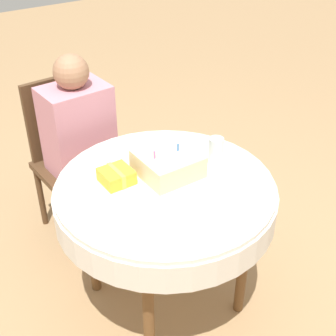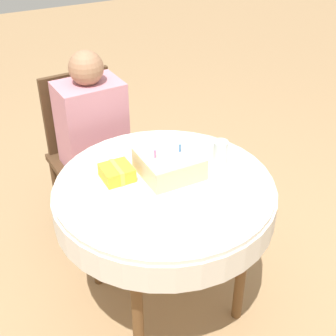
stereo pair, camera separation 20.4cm
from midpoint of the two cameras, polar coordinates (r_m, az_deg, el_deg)
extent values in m
plane|color=#A37F56|center=(2.55, 2.01, -15.58)|extent=(12.00, 12.00, 0.00)
cylinder|color=silver|center=(2.06, 2.40, -2.18)|extent=(0.97, 0.97, 0.02)
cylinder|color=silver|center=(2.10, 2.35, -3.87)|extent=(0.99, 0.99, 0.13)
cylinder|color=brown|center=(2.04, -0.81, -16.60)|extent=(0.05, 0.05, 0.72)
cylinder|color=brown|center=(2.25, 11.65, -11.47)|extent=(0.05, 0.05, 0.72)
cylinder|color=brown|center=(2.39, -6.64, -7.77)|extent=(0.05, 0.05, 0.72)
cylinder|color=brown|center=(2.57, 4.46, -4.19)|extent=(0.05, 0.05, 0.72)
cube|color=#4C331E|center=(2.76, -6.73, 0.42)|extent=(0.48, 0.48, 0.04)
cube|color=#4C331E|center=(2.81, -8.93, 6.87)|extent=(0.41, 0.05, 0.48)
cylinder|color=#4C331E|center=(2.68, -8.52, -6.87)|extent=(0.04, 0.04, 0.41)
cylinder|color=#4C331E|center=(2.81, -0.93, -4.22)|extent=(0.04, 0.04, 0.41)
cylinder|color=#4C331E|center=(2.99, -11.62, -2.47)|extent=(0.04, 0.04, 0.41)
cylinder|color=#4C331E|center=(3.10, -4.65, -0.29)|extent=(0.04, 0.04, 0.41)
cylinder|color=#9E7051|center=(2.72, -6.55, -5.50)|extent=(0.09, 0.09, 0.45)
cylinder|color=#9E7051|center=(2.78, -3.27, -4.37)|extent=(0.09, 0.09, 0.45)
cube|color=#C67F8E|center=(2.62, -7.10, 5.26)|extent=(0.36, 0.27, 0.49)
sphere|color=#9E7051|center=(2.49, -7.62, 11.96)|extent=(0.19, 0.19, 0.19)
cube|color=beige|center=(2.09, 2.93, 0.43)|extent=(0.25, 0.25, 0.10)
cylinder|color=blue|center=(2.07, 4.29, 2.35)|extent=(0.01, 0.01, 0.04)
cylinder|color=#D166B2|center=(2.03, 1.29, 1.64)|extent=(0.01, 0.01, 0.04)
cylinder|color=silver|center=(2.18, 9.06, 1.80)|extent=(0.07, 0.07, 0.12)
cube|color=gold|center=(2.07, -3.46, -0.66)|extent=(0.13, 0.13, 0.06)
cube|color=#EAE54C|center=(2.07, -3.46, -0.66)|extent=(0.02, 0.14, 0.07)
camera|label=1|loc=(0.10, -87.14, 1.88)|focal=50.00mm
camera|label=2|loc=(0.10, 92.86, -1.88)|focal=50.00mm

